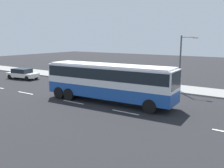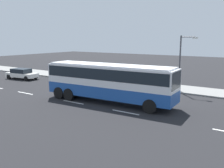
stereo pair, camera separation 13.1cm
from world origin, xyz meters
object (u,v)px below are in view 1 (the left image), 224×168
at_px(pedestrian_near_curb, 127,75).
at_px(street_lamp, 182,59).
at_px(car_white_minivan, 22,73).
at_px(coach_bus, 109,79).

height_order(pedestrian_near_curb, street_lamp, street_lamp).
bearing_deg(pedestrian_near_curb, street_lamp, -62.72).
bearing_deg(street_lamp, car_white_minivan, -169.16).
distance_m(coach_bus, pedestrian_near_curb, 9.87).
bearing_deg(pedestrian_near_curb, car_white_minivan, 149.32).
bearing_deg(car_white_minivan, coach_bus, -18.81).
relative_size(car_white_minivan, pedestrian_near_curb, 2.95).
bearing_deg(street_lamp, coach_bus, -116.54).
distance_m(car_white_minivan, pedestrian_near_curb, 14.72).
height_order(coach_bus, street_lamp, street_lamp).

